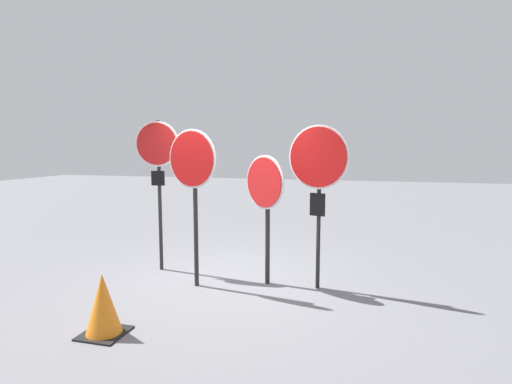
% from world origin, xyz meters
% --- Properties ---
extents(ground_plane, '(40.00, 40.00, 0.00)m').
position_xyz_m(ground_plane, '(0.00, 0.00, 0.00)').
color(ground_plane, slate).
extents(stop_sign_0, '(0.74, 0.15, 2.49)m').
position_xyz_m(stop_sign_0, '(-1.31, 0.25, 1.87)').
color(stop_sign_0, black).
rests_on(stop_sign_0, ground).
extents(stop_sign_1, '(0.82, 0.28, 2.32)m').
position_xyz_m(stop_sign_1, '(-0.43, -0.35, 1.72)').
color(stop_sign_1, black).
rests_on(stop_sign_1, ground).
extents(stop_sign_2, '(0.67, 0.47, 1.94)m').
position_xyz_m(stop_sign_2, '(0.55, 0.03, 1.40)').
color(stop_sign_2, black).
rests_on(stop_sign_2, ground).
extents(stop_sign_3, '(0.88, 0.29, 2.37)m').
position_xyz_m(stop_sign_3, '(1.32, 0.02, 1.76)').
color(stop_sign_3, black).
rests_on(stop_sign_3, ground).
extents(traffic_cone_0, '(0.47, 0.47, 0.69)m').
position_xyz_m(traffic_cone_0, '(-0.78, -2.02, 0.34)').
color(traffic_cone_0, black).
rests_on(traffic_cone_0, ground).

